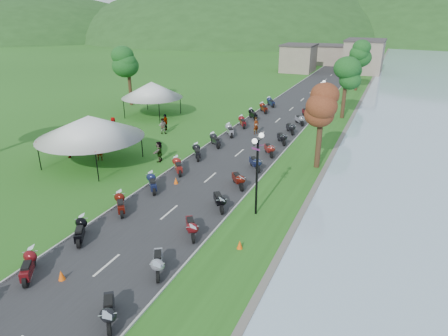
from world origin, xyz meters
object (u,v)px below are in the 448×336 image
at_px(vendor_tent_main, 91,140).
at_px(pedestrian_b, 163,134).
at_px(pedestrian_c, 69,157).
at_px(pedestrian_a, 100,160).

xyz_separation_m(vendor_tent_main, pedestrian_b, (0.80, 9.43, -2.00)).
relative_size(vendor_tent_main, pedestrian_c, 3.11).
bearing_deg(pedestrian_a, vendor_tent_main, -121.44).
bearing_deg(pedestrian_b, vendor_tent_main, 64.74).
distance_m(vendor_tent_main, pedestrian_c, 3.48).
distance_m(pedestrian_a, pedestrian_c, 2.91).
bearing_deg(pedestrian_b, pedestrian_a, 64.53).
xyz_separation_m(pedestrian_a, pedestrian_b, (0.77, 8.70, 0.00)).
relative_size(pedestrian_b, pedestrian_c, 0.89).
height_order(vendor_tent_main, pedestrian_b, vendor_tent_main).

